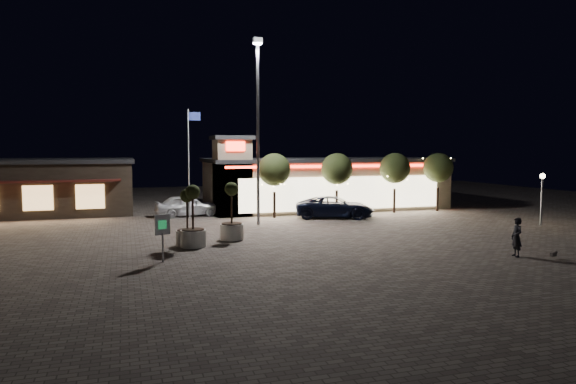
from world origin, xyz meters
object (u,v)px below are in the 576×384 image
object	(u,v)px
pickup_truck	(335,207)
planter_mid	(193,228)
valet_sign	(162,229)
planter_left	(187,228)
pedestrian	(517,237)
white_sedan	(187,205)

from	to	relation	value
pickup_truck	planter_mid	xyz separation A→B (m)	(-11.46, -8.19, 0.20)
planter_mid	valet_sign	world-z (taller)	planter_mid
planter_left	valet_sign	size ratio (longest dim) A/B	1.40
pedestrian	planter_mid	size ratio (longest dim) A/B	0.57
planter_left	valet_sign	distance (m)	3.90
pickup_truck	white_sedan	bearing A→B (deg)	89.64
white_sedan	planter_mid	world-z (taller)	planter_mid
pedestrian	planter_mid	bearing A→B (deg)	-105.34
pickup_truck	planter_left	world-z (taller)	planter_left
white_sedan	planter_mid	xyz separation A→B (m)	(-1.14, -12.47, 0.19)
pickup_truck	pedestrian	world-z (taller)	pedestrian
pickup_truck	pedestrian	xyz separation A→B (m)	(2.85, -15.33, 0.13)
pickup_truck	white_sedan	distance (m)	11.18
white_sedan	planter_mid	bearing A→B (deg)	171.63
white_sedan	valet_sign	bearing A→B (deg)	166.32
planter_mid	white_sedan	bearing A→B (deg)	84.79
pedestrian	pickup_truck	bearing A→B (deg)	-158.28
planter_mid	valet_sign	size ratio (longest dim) A/B	1.51
white_sedan	valet_sign	distance (m)	15.93
white_sedan	pedestrian	bearing A→B (deg)	-149.28
white_sedan	valet_sign	xyz separation A→B (m)	(-2.90, -15.65, 0.69)
valet_sign	pickup_truck	bearing A→B (deg)	40.66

